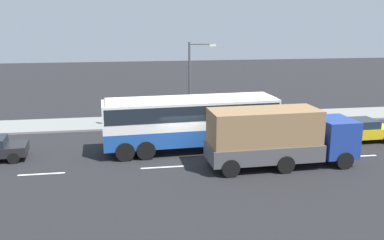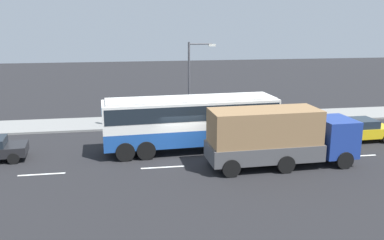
{
  "view_description": "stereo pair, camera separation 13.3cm",
  "coord_description": "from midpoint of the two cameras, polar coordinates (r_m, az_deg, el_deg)",
  "views": [
    {
      "loc": [
        -3.14,
        -23.05,
        7.83
      ],
      "look_at": [
        0.81,
        1.13,
        1.9
      ],
      "focal_mm": 38.3,
      "sensor_mm": 36.0,
      "label": 1
    },
    {
      "loc": [
        -3.27,
        -23.03,
        7.83
      ],
      "look_at": [
        0.81,
        1.13,
        1.9
      ],
      "focal_mm": 38.3,
      "sensor_mm": 36.0,
      "label": 2
    }
  ],
  "objects": [
    {
      "name": "car_yellow_taxi",
      "position": [
        29.44,
        22.1,
        -1.25
      ],
      "size": [
        4.65,
        2.1,
        1.49
      ],
      "rotation": [
        0.0,
        0.0,
        0.03
      ],
      "color": "gold",
      "rests_on": "ground_plane"
    },
    {
      "name": "cargo_truck",
      "position": [
        22.9,
        12.03,
        -2.17
      ],
      "size": [
        8.28,
        2.83,
        3.23
      ],
      "rotation": [
        0.0,
        0.0,
        0.03
      ],
      "color": "navy",
      "rests_on": "ground_plane"
    },
    {
      "name": "pedestrian_near_curb",
      "position": [
        31.89,
        -12.04,
        0.95
      ],
      "size": [
        0.32,
        0.32,
        1.52
      ],
      "rotation": [
        0.0,
        0.0,
        0.59
      ],
      "color": "#38334C",
      "rests_on": "sidewalk_curb"
    },
    {
      "name": "ground_plane",
      "position": [
        24.55,
        -1.29,
        -5.01
      ],
      "size": [
        120.0,
        120.0,
        0.0
      ],
      "primitive_type": "plane",
      "color": "black"
    },
    {
      "name": "street_lamp",
      "position": [
        30.55,
        0.22,
        6.01
      ],
      "size": [
        2.05,
        0.24,
        6.21
      ],
      "color": "#47474C",
      "rests_on": "sidewalk_curb"
    },
    {
      "name": "coach_bus",
      "position": [
        25.08,
        0.0,
        0.28
      ],
      "size": [
        10.79,
        3.18,
        3.31
      ],
      "rotation": [
        0.0,
        0.0,
        0.06
      ],
      "color": "#1E4C9E",
      "rests_on": "ground_plane"
    },
    {
      "name": "lane_centreline",
      "position": [
        23.06,
        1.99,
        -6.25
      ],
      "size": [
        43.82,
        0.16,
        0.01
      ],
      "color": "white",
      "rests_on": "ground_plane"
    },
    {
      "name": "sidewalk_curb",
      "position": [
        32.71,
        -3.38,
        -0.14
      ],
      "size": [
        80.0,
        4.0,
        0.15
      ],
      "primitive_type": "cube",
      "color": "gray",
      "rests_on": "ground_plane"
    }
  ]
}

